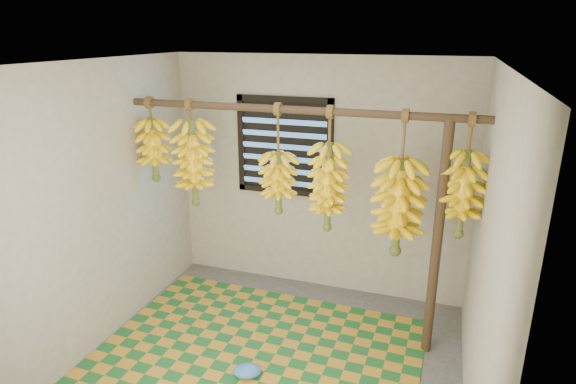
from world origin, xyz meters
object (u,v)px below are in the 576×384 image
at_px(plastic_bag, 247,371).
at_px(banana_bunch_f, 463,194).
at_px(banana_bunch_a, 154,150).
at_px(banana_bunch_b, 194,163).
at_px(banana_bunch_e, 398,207).
at_px(support_post, 437,243).
at_px(banana_bunch_c, 278,183).
at_px(woven_mat, 254,359).
at_px(banana_bunch_d, 328,187).

bearing_deg(plastic_bag, banana_bunch_f, 28.86).
height_order(banana_bunch_a, banana_bunch_b, same).
distance_m(banana_bunch_a, banana_bunch_e, 2.25).
bearing_deg(banana_bunch_a, banana_bunch_b, 0.00).
xyz_separation_m(support_post, banana_bunch_b, (-2.14, 0.00, 0.48)).
bearing_deg(banana_bunch_f, plastic_bag, -151.14).
bearing_deg(banana_bunch_c, woven_mat, -91.49).
bearing_deg(banana_bunch_b, banana_bunch_e, 0.00).
distance_m(support_post, banana_bunch_a, 2.61).
height_order(plastic_bag, banana_bunch_c, banana_bunch_c).
xyz_separation_m(support_post, banana_bunch_a, (-2.55, -0.00, 0.57)).
relative_size(support_post, plastic_bag, 8.74).
bearing_deg(support_post, banana_bunch_f, 0.00).
bearing_deg(plastic_bag, banana_bunch_a, 146.67).
relative_size(woven_mat, banana_bunch_f, 2.75).
relative_size(banana_bunch_a, banana_bunch_b, 0.80).
bearing_deg(banana_bunch_e, plastic_bag, -140.95).
xyz_separation_m(woven_mat, plastic_bag, (0.03, -0.21, 0.05)).
xyz_separation_m(banana_bunch_c, banana_bunch_e, (1.02, 0.00, -0.10)).
bearing_deg(woven_mat, banana_bunch_f, 21.74).
relative_size(banana_bunch_d, banana_bunch_e, 0.89).
distance_m(banana_bunch_a, banana_bunch_b, 0.42).
height_order(plastic_bag, banana_bunch_e, banana_bunch_e).
bearing_deg(plastic_bag, banana_bunch_b, 135.57).
xyz_separation_m(banana_bunch_a, banana_bunch_e, (2.23, 0.00, -0.30)).
bearing_deg(woven_mat, plastic_bag, -81.05).
height_order(support_post, banana_bunch_e, banana_bunch_e).
bearing_deg(banana_bunch_b, plastic_bag, -44.43).
distance_m(woven_mat, banana_bunch_a, 2.06).
height_order(plastic_bag, banana_bunch_b, banana_bunch_b).
relative_size(woven_mat, banana_bunch_a, 3.46).
bearing_deg(banana_bunch_f, banana_bunch_b, -180.00).
distance_m(banana_bunch_c, banana_bunch_f, 1.49).
xyz_separation_m(plastic_bag, banana_bunch_b, (-0.83, 0.81, 1.42)).
xyz_separation_m(support_post, plastic_bag, (-1.32, -0.81, -0.94)).
bearing_deg(banana_bunch_c, banana_bunch_b, 180.00).
height_order(woven_mat, banana_bunch_b, banana_bunch_b).
bearing_deg(banana_bunch_d, support_post, 0.00).
bearing_deg(banana_bunch_a, banana_bunch_e, 0.00).
bearing_deg(support_post, banana_bunch_b, 180.00).
relative_size(banana_bunch_b, banana_bunch_c, 1.01).
relative_size(plastic_bag, banana_bunch_d, 0.22).
xyz_separation_m(banana_bunch_b, banana_bunch_d, (1.25, 0.00, -0.10)).
bearing_deg(woven_mat, banana_bunch_e, 30.15).
xyz_separation_m(banana_bunch_a, banana_bunch_b, (0.41, 0.00, -0.09)).
xyz_separation_m(woven_mat, banana_bunch_b, (-0.79, 0.60, 1.47)).
distance_m(support_post, banana_bunch_f, 0.45).
height_order(banana_bunch_a, banana_bunch_f, same).
height_order(plastic_bag, banana_bunch_f, banana_bunch_f).
bearing_deg(banana_bunch_e, support_post, 0.00).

